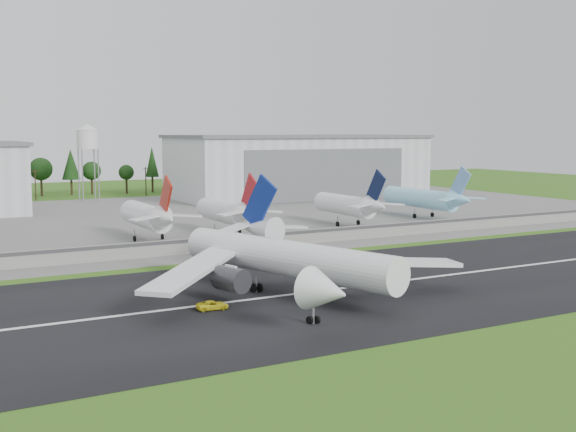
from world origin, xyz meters
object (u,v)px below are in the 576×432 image
main_airliner (287,266)px  ground_vehicle (212,305)px  parked_jet_red_b (229,212)px  parked_jet_skyblue (427,198)px  parked_jet_red_a (150,216)px  parked_jet_navy (351,205)px

main_airliner → ground_vehicle: main_airliner is taller
parked_jet_red_b → parked_jet_skyblue: (68.43, 5.01, 0.02)m
ground_vehicle → parked_jet_red_a: 71.16m
main_airliner → parked_jet_navy: bearing=-147.4°
main_airliner → parked_jet_skyblue: main_airliner is taller
ground_vehicle → parked_jet_skyblue: parked_jet_skyblue is taller
parked_jet_red_b → parked_jet_navy: size_ratio=1.00×
parked_jet_navy → parked_jet_skyblue: parked_jet_skyblue is taller
parked_jet_red_b → parked_jet_navy: parked_jet_red_b is taller
parked_jet_red_b → parked_jet_navy: 37.20m
main_airliner → parked_jet_skyblue: size_ratio=1.56×
main_airliner → parked_jet_red_b: 69.88m
ground_vehicle → parked_jet_red_b: parked_jet_red_b is taller
ground_vehicle → main_airliner: bearing=-74.3°
parked_jet_navy → ground_vehicle: bearing=-135.6°
ground_vehicle → parked_jet_navy: parked_jet_navy is taller
parked_jet_red_a → parked_jet_skyblue: parked_jet_red_a is taller
main_airliner → parked_jet_skyblue: 113.96m
main_airliner → parked_jet_red_a: (-1.00, 66.99, 1.34)m
ground_vehicle → parked_jet_red_b: 77.78m
parked_jet_red_a → parked_jet_red_b: 20.91m
main_airliner → parked_jet_red_a: size_ratio=1.86×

